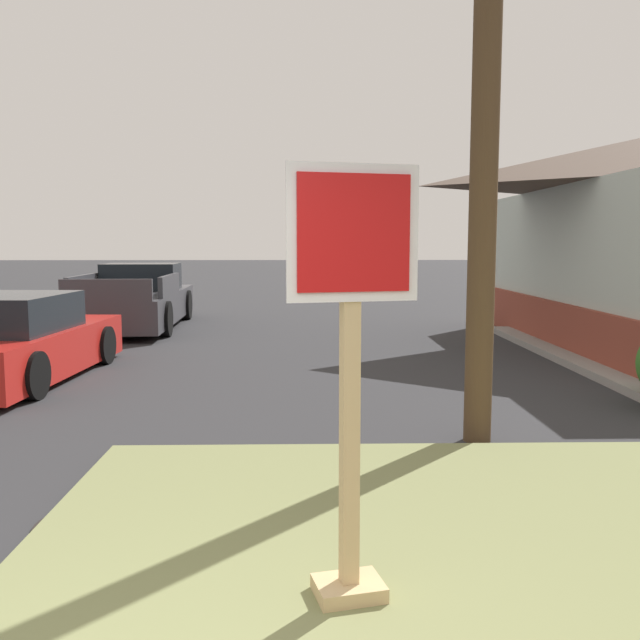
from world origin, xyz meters
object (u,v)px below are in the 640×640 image
at_px(parked_sedan_red, 14,343).
at_px(stop_sign, 351,396).
at_px(pickup_truck_charcoal, 137,301).
at_px(manhole_cover, 85,525).

bearing_deg(parked_sedan_red, stop_sign, -55.00).
bearing_deg(stop_sign, pickup_truck_charcoal, 108.46).
relative_size(stop_sign, manhole_cover, 3.26).
xyz_separation_m(stop_sign, pickup_truck_charcoal, (-4.20, 12.58, -0.56)).
height_order(stop_sign, manhole_cover, stop_sign).
distance_m(stop_sign, parked_sedan_red, 7.75).
height_order(manhole_cover, pickup_truck_charcoal, pickup_truck_charcoal).
relative_size(manhole_cover, pickup_truck_charcoal, 0.12).
xyz_separation_m(manhole_cover, pickup_truck_charcoal, (-2.42, 11.44, 0.61)).
height_order(parked_sedan_red, pickup_truck_charcoal, pickup_truck_charcoal).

